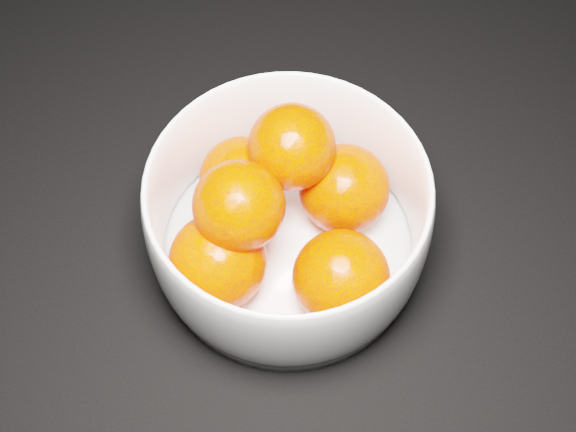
{
  "coord_description": "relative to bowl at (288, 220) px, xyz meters",
  "views": [
    {
      "loc": [
        0.23,
        -0.52,
        0.51
      ],
      "look_at": [
        0.25,
        -0.25,
        0.05
      ],
      "focal_mm": 50.0,
      "sensor_mm": 36.0,
      "label": 1
    }
  ],
  "objects": [
    {
      "name": "bowl",
      "position": [
        0.0,
        0.0,
        0.0
      ],
      "size": [
        0.19,
        0.19,
        0.09
      ],
      "rotation": [
        0.0,
        0.0,
        -0.27
      ],
      "color": "white",
      "rests_on": "ground"
    },
    {
      "name": "orange_pile",
      "position": [
        -0.0,
        0.0,
        0.01
      ],
      "size": [
        0.15,
        0.14,
        0.1
      ],
      "color": "#FF3300",
      "rests_on": "bowl"
    }
  ]
}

